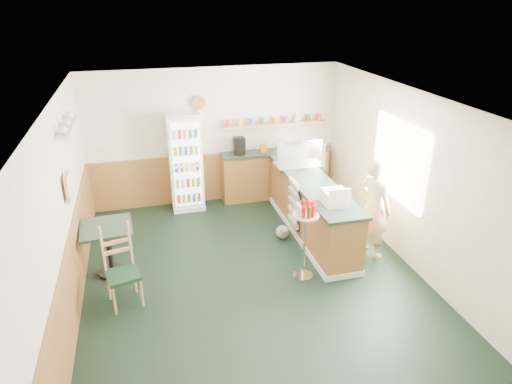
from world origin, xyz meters
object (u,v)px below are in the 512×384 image
object	(u,v)px
cash_register	(335,197)
condiment_stand	(305,227)
cafe_chair	(122,262)
drinks_fridge	(186,162)
display_case	(299,154)
cafe_table	(108,240)
shopkeeper	(374,208)

from	to	relation	value
cash_register	condiment_stand	bearing A→B (deg)	-149.34
cafe_chair	cash_register	bearing A→B (deg)	-9.59
drinks_fridge	display_case	distance (m)	2.22
cash_register	cafe_table	distance (m)	3.48
cafe_table	condiment_stand	bearing A→B (deg)	-16.23
drinks_fridge	cafe_chair	size ratio (longest dim) A/B	1.65
cash_register	cafe_chair	bearing A→B (deg)	-173.62
cash_register	cafe_chair	size ratio (longest dim) A/B	0.33
shopkeeper	condiment_stand	bearing A→B (deg)	83.26
display_case	shopkeeper	bearing A→B (deg)	-66.63
drinks_fridge	display_case	size ratio (longest dim) A/B	2.21
condiment_stand	cafe_table	size ratio (longest dim) A/B	1.50
condiment_stand	cash_register	bearing A→B (deg)	28.23
cash_register	condiment_stand	distance (m)	0.72
drinks_fridge	cash_register	bearing A→B (deg)	-52.53
shopkeeper	condiment_stand	size ratio (longest dim) A/B	1.38
drinks_fridge	cafe_table	xyz separation A→B (m)	(-1.42, -2.08, -0.38)
display_case	condiment_stand	bearing A→B (deg)	-106.71
drinks_fridge	condiment_stand	size ratio (longest dim) A/B	1.56
cash_register	drinks_fridge	bearing A→B (deg)	129.89
cafe_chair	drinks_fridge	bearing A→B (deg)	53.08
display_case	shopkeeper	world-z (taller)	shopkeeper
shopkeeper	condiment_stand	xyz separation A→B (m)	(-1.29, -0.33, -0.00)
condiment_stand	shopkeeper	bearing A→B (deg)	14.53
display_case	shopkeeper	distance (m)	1.81
shopkeeper	cafe_chair	world-z (taller)	shopkeeper
shopkeeper	cafe_table	distance (m)	4.14
display_case	cash_register	bearing A→B (deg)	-90.00
shopkeeper	cafe_chair	xyz separation A→B (m)	(-3.89, -0.24, -0.24)
cash_register	condiment_stand	world-z (taller)	cash_register
drinks_fridge	shopkeeper	bearing A→B (deg)	-43.74
cafe_table	cafe_chair	world-z (taller)	cafe_chair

